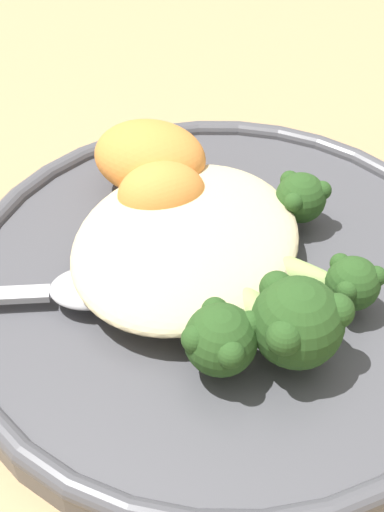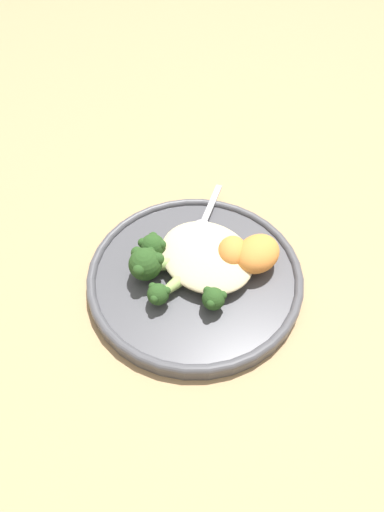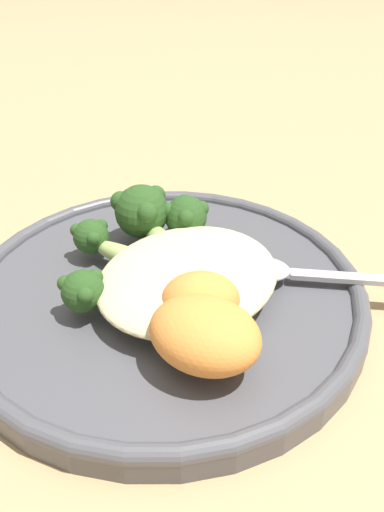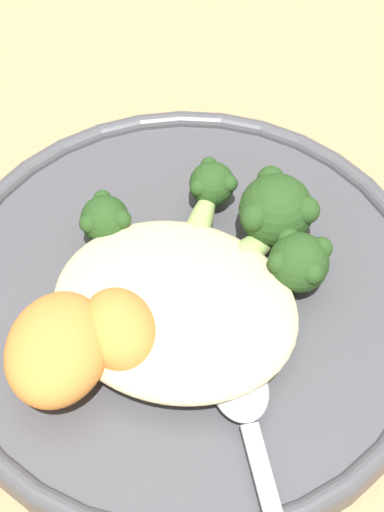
{
  "view_description": "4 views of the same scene",
  "coord_description": "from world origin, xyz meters",
  "px_view_note": "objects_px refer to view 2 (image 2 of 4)",
  "views": [
    {
      "loc": [
        -0.22,
        -0.09,
        0.28
      ],
      "look_at": [
        0.0,
        0.03,
        0.04
      ],
      "focal_mm": 50.0,
      "sensor_mm": 36.0,
      "label": 1
    },
    {
      "loc": [
        0.26,
        -0.19,
        0.43
      ],
      "look_at": [
        0.01,
        0.02,
        0.04
      ],
      "focal_mm": 28.0,
      "sensor_mm": 36.0,
      "label": 2
    },
    {
      "loc": [
        0.22,
        0.21,
        0.23
      ],
      "look_at": [
        -0.0,
        0.03,
        0.04
      ],
      "focal_mm": 35.0,
      "sensor_mm": 36.0,
      "label": 3
    },
    {
      "loc": [
        -0.08,
        0.26,
        0.41
      ],
      "look_at": [
        0.02,
        0.0,
        0.03
      ],
      "focal_mm": 60.0,
      "sensor_mm": 36.0,
      "label": 4
    }
  ],
  "objects_px": {
    "broccoli_stalk_1": "(156,264)",
    "spoon": "(203,223)",
    "broccoli_stalk_3": "(212,287)",
    "sweet_potato_chunk_1": "(258,254)",
    "plate": "(195,274)",
    "broccoli_stalk_0": "(164,249)",
    "sweet_potato_chunk_0": "(232,252)",
    "quinoa_mound": "(206,255)",
    "broccoli_stalk_2": "(176,282)"
  },
  "relations": [
    {
      "from": "broccoli_stalk_0",
      "to": "spoon",
      "type": "height_order",
      "value": "broccoli_stalk_0"
    },
    {
      "from": "broccoli_stalk_2",
      "to": "sweet_potato_chunk_1",
      "type": "relative_size",
      "value": 1.83
    },
    {
      "from": "broccoli_stalk_1",
      "to": "spoon",
      "type": "height_order",
      "value": "broccoli_stalk_1"
    },
    {
      "from": "broccoli_stalk_3",
      "to": "sweet_potato_chunk_1",
      "type": "bearing_deg",
      "value": 123.48
    },
    {
      "from": "broccoli_stalk_3",
      "to": "spoon",
      "type": "relative_size",
      "value": 0.76
    },
    {
      "from": "plate",
      "to": "quinoa_mound",
      "type": "height_order",
      "value": "quinoa_mound"
    },
    {
      "from": "broccoli_stalk_3",
      "to": "spoon",
      "type": "bearing_deg",
      "value": 179.52
    },
    {
      "from": "broccoli_stalk_2",
      "to": "spoon",
      "type": "distance_m",
      "value": 0.11
    },
    {
      "from": "quinoa_mound",
      "to": "sweet_potato_chunk_0",
      "type": "height_order",
      "value": "sweet_potato_chunk_0"
    },
    {
      "from": "broccoli_stalk_2",
      "to": "sweet_potato_chunk_0",
      "type": "bearing_deg",
      "value": 166.86
    },
    {
      "from": "broccoli_stalk_2",
      "to": "sweet_potato_chunk_0",
      "type": "height_order",
      "value": "sweet_potato_chunk_0"
    },
    {
      "from": "broccoli_stalk_3",
      "to": "spoon",
      "type": "xyz_separation_m",
      "value": [
        -0.1,
        0.07,
        -0.01
      ]
    },
    {
      "from": "broccoli_stalk_2",
      "to": "sweet_potato_chunk_1",
      "type": "xyz_separation_m",
      "value": [
        0.04,
        0.11,
        0.01
      ]
    },
    {
      "from": "quinoa_mound",
      "to": "plate",
      "type": "bearing_deg",
      "value": -85.39
    },
    {
      "from": "sweet_potato_chunk_0",
      "to": "sweet_potato_chunk_1",
      "type": "height_order",
      "value": "sweet_potato_chunk_1"
    },
    {
      "from": "broccoli_stalk_0",
      "to": "sweet_potato_chunk_0",
      "type": "distance_m",
      "value": 0.09
    },
    {
      "from": "sweet_potato_chunk_1",
      "to": "spoon",
      "type": "relative_size",
      "value": 0.58
    },
    {
      "from": "broccoli_stalk_0",
      "to": "broccoli_stalk_2",
      "type": "bearing_deg",
      "value": 120.77
    },
    {
      "from": "plate",
      "to": "quinoa_mound",
      "type": "xyz_separation_m",
      "value": [
        -0.0,
        0.02,
        0.02
      ]
    },
    {
      "from": "broccoli_stalk_1",
      "to": "sweet_potato_chunk_0",
      "type": "height_order",
      "value": "broccoli_stalk_1"
    },
    {
      "from": "sweet_potato_chunk_1",
      "to": "spoon",
      "type": "xyz_separation_m",
      "value": [
        -0.1,
        -0.01,
        -0.02
      ]
    },
    {
      "from": "sweet_potato_chunk_0",
      "to": "spoon",
      "type": "bearing_deg",
      "value": 169.79
    },
    {
      "from": "quinoa_mound",
      "to": "spoon",
      "type": "distance_m",
      "value": 0.07
    },
    {
      "from": "broccoli_stalk_1",
      "to": "broccoli_stalk_3",
      "type": "xyz_separation_m",
      "value": [
        0.07,
        0.03,
        -0.01
      ]
    },
    {
      "from": "broccoli_stalk_1",
      "to": "broccoli_stalk_3",
      "type": "height_order",
      "value": "broccoli_stalk_1"
    },
    {
      "from": "plate",
      "to": "broccoli_stalk_0",
      "type": "distance_m",
      "value": 0.05
    },
    {
      "from": "sweet_potato_chunk_1",
      "to": "broccoli_stalk_0",
      "type": "bearing_deg",
      "value": -135.04
    },
    {
      "from": "broccoli_stalk_3",
      "to": "sweet_potato_chunk_1",
      "type": "relative_size",
      "value": 1.31
    },
    {
      "from": "broccoli_stalk_3",
      "to": "broccoli_stalk_2",
      "type": "bearing_deg",
      "value": -105.39
    },
    {
      "from": "broccoli_stalk_1",
      "to": "broccoli_stalk_2",
      "type": "height_order",
      "value": "broccoli_stalk_1"
    },
    {
      "from": "quinoa_mound",
      "to": "sweet_potato_chunk_1",
      "type": "distance_m",
      "value": 0.07
    },
    {
      "from": "sweet_potato_chunk_0",
      "to": "sweet_potato_chunk_1",
      "type": "bearing_deg",
      "value": 42.52
    },
    {
      "from": "quinoa_mound",
      "to": "broccoli_stalk_1",
      "type": "height_order",
      "value": "broccoli_stalk_1"
    },
    {
      "from": "quinoa_mound",
      "to": "broccoli_stalk_1",
      "type": "relative_size",
      "value": 1.16
    },
    {
      "from": "spoon",
      "to": "broccoli_stalk_2",
      "type": "bearing_deg",
      "value": 179.91
    },
    {
      "from": "broccoli_stalk_1",
      "to": "broccoli_stalk_3",
      "type": "bearing_deg",
      "value": 142.3
    },
    {
      "from": "sweet_potato_chunk_0",
      "to": "sweet_potato_chunk_1",
      "type": "relative_size",
      "value": 0.74
    },
    {
      "from": "broccoli_stalk_3",
      "to": "sweet_potato_chunk_0",
      "type": "height_order",
      "value": "sweet_potato_chunk_0"
    },
    {
      "from": "plate",
      "to": "sweet_potato_chunk_0",
      "type": "relative_size",
      "value": 5.86
    },
    {
      "from": "quinoa_mound",
      "to": "broccoli_stalk_1",
      "type": "xyz_separation_m",
      "value": [
        -0.03,
        -0.06,
        0.01
      ]
    },
    {
      "from": "spoon",
      "to": "broccoli_stalk_0",
      "type": "bearing_deg",
      "value": 155.58
    },
    {
      "from": "broccoli_stalk_1",
      "to": "sweet_potato_chunk_1",
      "type": "relative_size",
      "value": 1.75
    },
    {
      "from": "quinoa_mound",
      "to": "broccoli_stalk_0",
      "type": "xyz_separation_m",
      "value": [
        -0.04,
        -0.04,
        0.0
      ]
    },
    {
      "from": "broccoli_stalk_0",
      "to": "spoon",
      "type": "xyz_separation_m",
      "value": [
        -0.01,
        0.08,
        -0.01
      ]
    },
    {
      "from": "broccoli_stalk_2",
      "to": "broccoli_stalk_3",
      "type": "height_order",
      "value": "broccoli_stalk_3"
    },
    {
      "from": "quinoa_mound",
      "to": "broccoli_stalk_1",
      "type": "bearing_deg",
      "value": -112.9
    },
    {
      "from": "plate",
      "to": "broccoli_stalk_3",
      "type": "xyz_separation_m",
      "value": [
        0.04,
        -0.01,
        0.02
      ]
    },
    {
      "from": "plate",
      "to": "broccoli_stalk_2",
      "type": "bearing_deg",
      "value": -80.1
    },
    {
      "from": "plate",
      "to": "spoon",
      "type": "relative_size",
      "value": 2.5
    },
    {
      "from": "broccoli_stalk_0",
      "to": "broccoli_stalk_3",
      "type": "bearing_deg",
      "value": 147.68
    }
  ]
}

